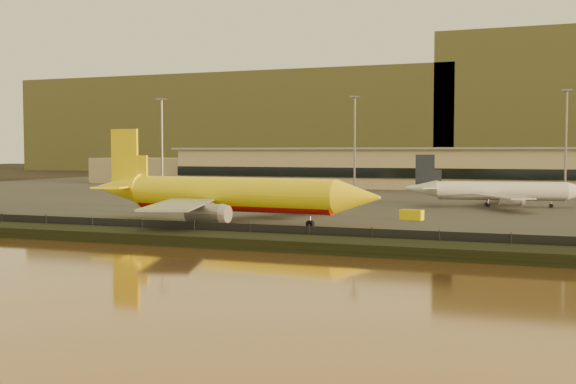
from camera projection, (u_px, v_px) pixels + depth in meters
The scene contains 11 objects.
ground at pixel (273, 231), 105.11m from camera, with size 900.00×900.00×0.00m, color black.
embankment at pixel (222, 240), 89.20m from camera, with size 320.00×7.00×1.40m, color black.
tarmac at pixel (405, 194), 193.78m from camera, with size 320.00×220.00×0.20m, color #2D2D2D.
perimeter_fence at pixel (236, 232), 92.90m from camera, with size 300.00×0.05×2.20m, color black.
terminal_building at pixel (379, 168), 227.10m from camera, with size 202.00×25.00×12.60m.
apron_light_masts at pixel (452, 134), 168.92m from camera, with size 152.20×12.20×25.40m.
distant_hills at pixel (455, 118), 428.06m from camera, with size 470.00×160.00×70.00m.
dhl_cargo_jet at pixel (227, 195), 114.24m from camera, with size 50.97×49.79×15.22m.
white_narrowbody_jet at pixel (498, 191), 148.60m from camera, with size 37.45×36.12×10.79m.
gse_vehicle_yellow at pixel (412, 215), 120.60m from camera, with size 3.78×1.70×1.70m, color yellow.
gse_vehicle_white at pixel (198, 204), 142.80m from camera, with size 4.51×2.03×2.03m, color silver.
Camera 1 is at (39.10, -97.05, 11.69)m, focal length 45.00 mm.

